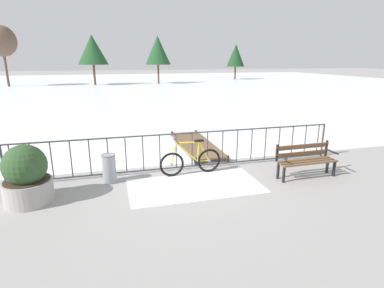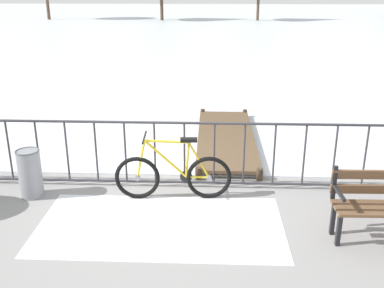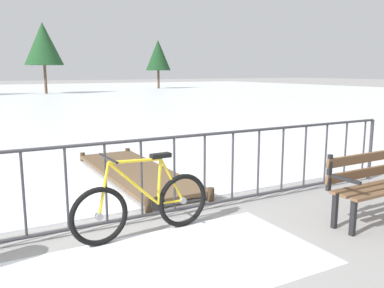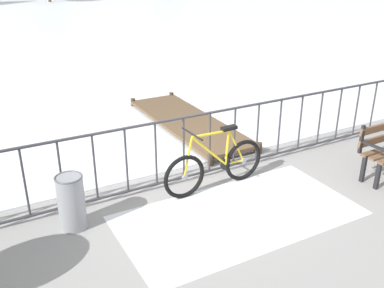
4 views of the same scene
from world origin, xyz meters
TOP-DOWN VIEW (x-y plane):
  - ground_plane at (0.00, 0.00)m, footprint 160.00×160.00m
  - frozen_pond at (0.00, 28.40)m, footprint 80.00×56.00m
  - snow_patch at (-0.02, -1.20)m, footprint 3.24×1.67m
  - railing_fence at (-0.00, 0.00)m, footprint 9.06×0.06m
  - bicycle_near_railing at (0.09, -0.40)m, footprint 1.71×0.52m
  - trash_bin at (-2.04, -0.41)m, footprint 0.35×0.35m
  - wooden_dock at (0.93, 2.05)m, footprint 1.10×3.59m

SIDE VIEW (x-z plane):
  - ground_plane at x=0.00m, z-range 0.00..0.00m
  - snow_patch at x=-0.02m, z-range 0.00..0.01m
  - frozen_pond at x=0.00m, z-range 0.00..0.03m
  - wooden_dock at x=0.93m, z-range 0.02..0.22m
  - bicycle_near_railing at x=0.09m, z-range -0.12..0.86m
  - trash_bin at x=-2.04m, z-range 0.01..0.74m
  - railing_fence at x=0.00m, z-range 0.03..1.10m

